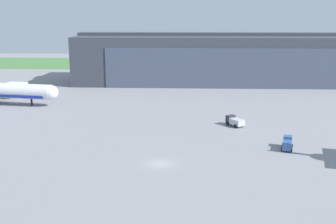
{
  "coord_description": "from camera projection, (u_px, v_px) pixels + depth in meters",
  "views": [
    {
      "loc": [
        4.54,
        -70.03,
        25.71
      ],
      "look_at": [
        0.57,
        19.41,
        5.04
      ],
      "focal_mm": 44.56,
      "sensor_mm": 36.0,
      "label": 1
    }
  ],
  "objects": [
    {
      "name": "ground_plane",
      "position": [
        160.0,
        164.0,
        74.15
      ],
      "size": [
        440.0,
        440.0,
        0.0
      ],
      "primitive_type": "plane",
      "color": "gray"
    },
    {
      "name": "maintenance_hangar",
      "position": [
        218.0,
        58.0,
        165.53
      ],
      "size": [
        110.0,
        34.16,
        19.38
      ],
      "color": "#383D47",
      "rests_on": "ground_plane"
    },
    {
      "name": "grass_field_strip",
      "position": [
        178.0,
        63.0,
        230.77
      ],
      "size": [
        440.0,
        56.0,
        0.08
      ],
      "primitive_type": "cube",
      "color": "#4A7A40",
      "rests_on": "ground_plane"
    },
    {
      "name": "fuel_bowser",
      "position": [
        287.0,
        143.0,
        82.24
      ],
      "size": [
        2.99,
        5.16,
        2.31
      ],
      "color": "#335693",
      "rests_on": "ground_plane"
    },
    {
      "name": "pushback_tractor",
      "position": [
        235.0,
        121.0,
        99.52
      ],
      "size": [
        4.41,
        5.01,
        2.33
      ],
      "color": "#2D2D33",
      "rests_on": "ground_plane"
    }
  ]
}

